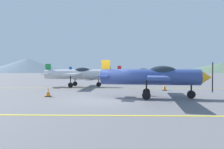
# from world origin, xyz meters

# --- Properties ---
(ground_plane) EXTENTS (400.00, 400.00, 0.00)m
(ground_plane) POSITION_xyz_m (0.00, 0.00, 0.00)
(ground_plane) COLOR slate
(apron_line_near) EXTENTS (80.00, 0.16, 0.01)m
(apron_line_near) POSITION_xyz_m (0.00, -4.48, 0.01)
(apron_line_near) COLOR yellow
(apron_line_near) RESTS_ON ground_plane
(apron_line_far) EXTENTS (80.00, 0.16, 0.01)m
(apron_line_far) POSITION_xyz_m (0.00, 7.84, 0.01)
(apron_line_far) COLOR yellow
(apron_line_far) RESTS_ON ground_plane
(airplane_near) EXTENTS (7.02, 8.05, 2.40)m
(airplane_near) POSITION_xyz_m (3.05, 0.84, 1.35)
(airplane_near) COLOR #33478C
(airplane_near) RESTS_ON ground_plane
(airplane_mid) EXTENTS (6.94, 8.01, 2.40)m
(airplane_mid) POSITION_xyz_m (-3.48, 9.45, 1.35)
(airplane_mid) COLOR silver
(airplane_mid) RESTS_ON ground_plane
(airplane_far) EXTENTS (7.01, 8.05, 2.40)m
(airplane_far) POSITION_xyz_m (4.10, 19.42, 1.35)
(airplane_far) COLOR white
(airplane_far) RESTS_ON ground_plane
(airplane_back) EXTENTS (7.01, 8.04, 2.40)m
(airplane_back) POSITION_xyz_m (-5.42, 28.29, 1.35)
(airplane_back) COLOR silver
(airplane_back) RESTS_ON ground_plane
(traffic_cone_front) EXTENTS (0.36, 0.36, 0.59)m
(traffic_cone_front) POSITION_xyz_m (4.81, 5.72, 0.29)
(traffic_cone_front) COLOR black
(traffic_cone_front) RESTS_ON ground_plane
(traffic_cone_side) EXTENTS (0.36, 0.36, 0.59)m
(traffic_cone_side) POSITION_xyz_m (-3.81, 1.22, 0.29)
(traffic_cone_side) COLOR black
(traffic_cone_side) RESTS_ON ground_plane
(hill_left) EXTENTS (59.01, 59.01, 10.19)m
(hill_left) POSITION_xyz_m (-63.85, 137.06, 5.10)
(hill_left) COLOR slate
(hill_left) RESTS_ON ground_plane
(hill_centerleft) EXTENTS (65.08, 65.08, 6.98)m
(hill_centerleft) POSITION_xyz_m (75.07, 139.21, 3.49)
(hill_centerleft) COLOR #4C6651
(hill_centerleft) RESTS_ON ground_plane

